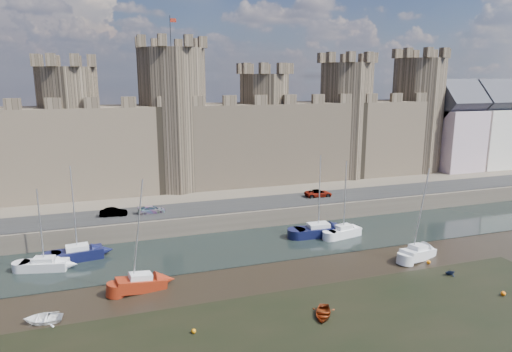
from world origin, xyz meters
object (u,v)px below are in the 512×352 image
object	(u,v)px
sailboat_0	(44,264)
sailboat_5	(418,252)
car_1	(113,212)
sailboat_4	(141,283)
car_3	(318,193)
sailboat_1	(78,253)
sailboat_3	(318,230)
sailboat_2	(344,231)
car_2	(152,210)

from	to	relation	value
sailboat_0	sailboat_5	distance (m)	42.73
car_1	sailboat_4	world-z (taller)	sailboat_4
car_3	sailboat_0	xyz separation A→B (m)	(-38.62, -10.55, -2.36)
sailboat_0	sailboat_1	size ratio (longest dim) A/B	0.82
sailboat_0	sailboat_3	world-z (taller)	sailboat_3
car_3	sailboat_5	bearing A→B (deg)	-168.48
sailboat_0	sailboat_4	bearing A→B (deg)	-27.88
car_1	sailboat_5	size ratio (longest dim) A/B	0.33
sailboat_3	sailboat_5	bearing A→B (deg)	-52.03
sailboat_1	sailboat_4	distance (m)	12.10
car_3	sailboat_4	xyz separation A→B (m)	(-28.85, -18.90, -2.28)
sailboat_1	sailboat_2	distance (m)	33.54
sailboat_4	sailboat_5	world-z (taller)	sailboat_4
car_1	sailboat_0	size ratio (longest dim) A/B	0.39
car_3	sailboat_1	world-z (taller)	sailboat_1
car_2	sailboat_5	size ratio (longest dim) A/B	0.34
car_2	sailboat_5	world-z (taller)	sailboat_5
sailboat_0	sailboat_2	bearing A→B (deg)	11.14
car_2	sailboat_3	world-z (taller)	sailboat_3
car_3	sailboat_5	world-z (taller)	sailboat_5
sailboat_1	sailboat_3	world-z (taller)	sailboat_1
sailboat_1	sailboat_5	distance (m)	40.00
sailboat_1	sailboat_2	xyz separation A→B (m)	(33.42, -2.85, -0.04)
car_1	sailboat_2	size ratio (longest dim) A/B	0.35
sailboat_4	sailboat_5	size ratio (longest dim) A/B	1.05
car_1	car_2	bearing A→B (deg)	-85.07
sailboat_3	sailboat_2	bearing A→B (deg)	-22.57
car_2	sailboat_1	size ratio (longest dim) A/B	0.33
sailboat_0	sailboat_3	bearing A→B (deg)	13.39
car_1	sailboat_4	distance (m)	18.63
car_2	sailboat_4	bearing A→B (deg)	166.99
sailboat_5	sailboat_4	bearing A→B (deg)	155.58
car_2	car_3	bearing A→B (deg)	-92.20
car_1	car_3	distance (m)	30.90
sailboat_2	sailboat_5	distance (m)	10.43
car_3	sailboat_2	xyz separation A→B (m)	(-1.83, -11.49, -2.27)
sailboat_3	sailboat_5	xyz separation A→B (m)	(7.72, -10.73, -0.06)
sailboat_1	sailboat_2	world-z (taller)	sailboat_1
car_2	sailboat_0	distance (m)	16.29
sailboat_0	sailboat_3	size ratio (longest dim) A/B	0.84
car_3	sailboat_3	bearing A→B (deg)	157.93
sailboat_5	car_1	bearing A→B (deg)	128.03
car_1	sailboat_4	size ratio (longest dim) A/B	0.31
car_1	sailboat_3	bearing A→B (deg)	-103.42
sailboat_3	car_1	bearing A→B (deg)	162.04
car_3	sailboat_1	xyz separation A→B (m)	(-35.25, -8.64, -2.23)
sailboat_2	sailboat_0	bearing A→B (deg)	167.19
sailboat_0	sailboat_5	xyz separation A→B (m)	(41.47, -10.26, 0.04)
car_2	car_3	size ratio (longest dim) A/B	0.86
sailboat_0	car_3	bearing A→B (deg)	27.88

